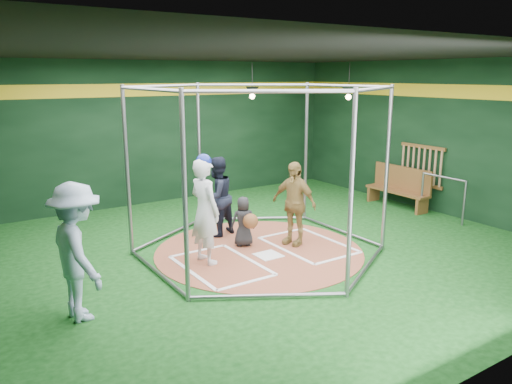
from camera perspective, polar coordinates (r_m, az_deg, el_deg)
room_shell at (r=8.77m, az=0.33°, el=4.04°), size 10.10×9.10×3.53m
clay_disc at (r=9.21m, az=0.35°, el=-6.76°), size 3.80×3.80×0.01m
home_plate at (r=8.98m, az=1.42°, el=-7.23°), size 0.43×0.43×0.01m
batter_box_left at (r=8.54m, az=-4.06°, el=-8.36°), size 1.17×1.77×0.01m
batter_box_right at (r=9.56m, az=5.95°, el=-6.01°), size 1.17×1.77×0.01m
batting_cage at (r=8.81m, az=0.36°, el=2.41°), size 4.05×4.67×3.00m
bat_rack at (r=12.53m, az=18.36°, el=2.90°), size 0.07×1.25×0.98m
pendant_lamp_near at (r=12.88m, az=-0.44°, el=11.41°), size 0.34×0.34×0.90m
pendant_lamp_far at (r=12.74m, az=10.54°, el=11.18°), size 0.34×0.34×0.90m
batter_figure at (r=8.45m, az=-5.87°, el=-2.00°), size 0.52×0.72×1.88m
visitor_leopard at (r=9.39m, az=4.34°, el=-1.29°), size 0.68×1.01×1.59m
catcher_figure at (r=9.32m, az=-1.34°, el=-3.37°), size 0.54×0.61×0.94m
umpire at (r=9.90m, az=-4.50°, el=-0.53°), size 0.91×0.80×1.59m
bystander_blue at (r=6.91m, az=-19.73°, el=-6.47°), size 0.78×1.24×1.84m
dugout_bench at (r=12.63m, az=16.07°, el=0.62°), size 0.40×1.70×0.99m
steel_railing at (r=11.77m, az=20.58°, el=0.15°), size 0.05×1.14×0.99m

